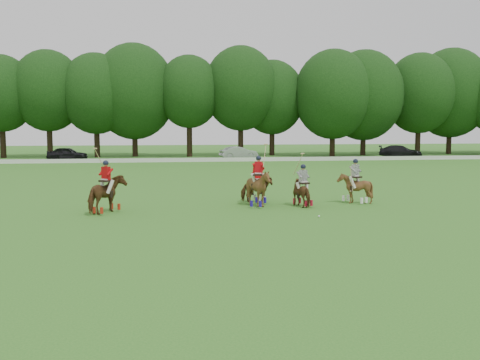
{
  "coord_description": "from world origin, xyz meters",
  "views": [
    {
      "loc": [
        -3.25,
        -20.74,
        3.97
      ],
      "look_at": [
        0.29,
        4.2,
        1.4
      ],
      "focal_mm": 40.0,
      "sensor_mm": 36.0,
      "label": 1
    }
  ],
  "objects": [
    {
      "name": "car_left",
      "position": [
        -14.23,
        42.5,
        0.77
      ],
      "size": [
        4.61,
        2.12,
        1.53
      ],
      "primitive_type": "imported",
      "rotation": [
        0.0,
        0.0,
        1.5
      ],
      "color": "black",
      "rests_on": "ground"
    },
    {
      "name": "polo_ball",
      "position": [
        3.38,
        1.49,
        0.04
      ],
      "size": [
        0.09,
        0.09,
        0.09
      ],
      "primitive_type": "sphere",
      "color": "white",
      "rests_on": "ground"
    },
    {
      "name": "tree_line",
      "position": [
        0.26,
        48.05,
        8.23
      ],
      "size": [
        117.98,
        14.32,
        14.75
      ],
      "color": "black",
      "rests_on": "ground"
    },
    {
      "name": "car_right",
      "position": [
        25.98,
        42.5,
        0.76
      ],
      "size": [
        5.67,
        4.02,
        1.52
      ],
      "primitive_type": "imported",
      "rotation": [
        0.0,
        0.0,
        1.17
      ],
      "color": "black",
      "rests_on": "ground"
    },
    {
      "name": "polo_stripe_b",
      "position": [
        6.38,
        5.27,
        0.82
      ],
      "size": [
        1.83,
        1.88,
        2.28
      ],
      "color": "#4C2C14",
      "rests_on": "ground"
    },
    {
      "name": "polo_red_a",
      "position": [
        -5.88,
        3.93,
        0.88
      ],
      "size": [
        1.85,
        2.2,
        2.94
      ],
      "color": "#4C2C14",
      "rests_on": "ground"
    },
    {
      "name": "polo_red_b",
      "position": [
        1.47,
        6.3,
        0.72
      ],
      "size": [
        1.66,
        1.55,
        2.08
      ],
      "color": "#4C2C14",
      "rests_on": "ground"
    },
    {
      "name": "ground",
      "position": [
        0.0,
        0.0,
        0.0
      ],
      "size": [
        180.0,
        180.0,
        0.0
      ],
      "primitive_type": "plane",
      "color": "#2E7120",
      "rests_on": "ground"
    },
    {
      "name": "car_mid",
      "position": [
        5.55,
        42.5,
        0.74
      ],
      "size": [
        4.7,
        2.44,
        1.48
      ],
      "primitive_type": "imported",
      "rotation": [
        0.0,
        0.0,
        1.77
      ],
      "color": "#ACADB2",
      "rests_on": "ground"
    },
    {
      "name": "boundary_rail",
      "position": [
        0.0,
        38.0,
        0.22
      ],
      "size": [
        120.0,
        0.1,
        0.44
      ],
      "primitive_type": "cube",
      "color": "white",
      "rests_on": "ground"
    },
    {
      "name": "polo_stripe_a",
      "position": [
        3.49,
        4.66,
        0.73
      ],
      "size": [
        1.24,
        1.74,
        2.62
      ],
      "color": "#4C2C14",
      "rests_on": "ground"
    },
    {
      "name": "polo_red_c",
      "position": [
        1.32,
        4.98,
        0.92
      ],
      "size": [
        1.95,
        2.06,
        3.04
      ],
      "color": "#4C2C14",
      "rests_on": "ground"
    }
  ]
}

